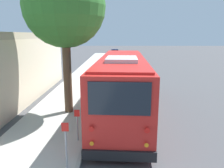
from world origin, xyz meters
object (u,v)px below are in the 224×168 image
(parked_sedan_navy, at_px, (115,52))
(sign_post_near, at_px, (66,146))
(shuttle_bus, at_px, (122,82))
(fire_hydrant, at_px, (97,75))
(parked_sedan_white, at_px, (115,58))
(street_tree, at_px, (65,1))
(parked_sedan_maroon, at_px, (115,55))
(parked_sedan_silver, at_px, (113,71))
(sign_post_far, at_px, (77,125))
(parked_sedan_blue, at_px, (114,64))

(parked_sedan_navy, xyz_separation_m, sign_post_near, (-42.90, 1.33, 0.39))
(shuttle_bus, height_order, fire_hydrant, shuttle_bus)
(parked_sedan_white, xyz_separation_m, street_tree, (-24.24, 2.56, 5.51))
(parked_sedan_maroon, xyz_separation_m, street_tree, (-30.78, 2.50, 5.49))
(parked_sedan_silver, xyz_separation_m, parked_sedan_navy, (25.92, -0.03, 0.02))
(parked_sedan_silver, xyz_separation_m, sign_post_far, (-14.94, 1.30, 0.25))
(parked_sedan_blue, bearing_deg, street_tree, 171.38)
(parked_sedan_navy, bearing_deg, parked_sedan_silver, 175.08)
(shuttle_bus, distance_m, parked_sedan_white, 24.05)
(parked_sedan_blue, bearing_deg, shuttle_bus, -178.74)
(parked_sedan_blue, distance_m, fire_hydrant, 8.60)
(parked_sedan_maroon, distance_m, fire_hydrant, 21.87)
(shuttle_bus, height_order, parked_sedan_silver, shuttle_bus)
(parked_sedan_blue, relative_size, sign_post_far, 3.14)
(parked_sedan_maroon, bearing_deg, sign_post_far, -178.97)
(parked_sedan_navy, bearing_deg, sign_post_far, 173.28)
(sign_post_near, distance_m, fire_hydrant, 14.62)
(parked_sedan_white, distance_m, parked_sedan_navy, 13.02)
(parked_sedan_maroon, bearing_deg, shuttle_bus, -175.68)
(street_tree, bearing_deg, parked_sedan_silver, -11.92)
(parked_sedan_navy, height_order, fire_hydrant, parked_sedan_navy)
(street_tree, bearing_deg, shuttle_bus, -85.71)
(shuttle_bus, relative_size, parked_sedan_white, 2.43)
(sign_post_far, bearing_deg, parked_sedan_navy, -1.86)
(parked_sedan_white, relative_size, fire_hydrant, 5.68)
(street_tree, bearing_deg, parked_sedan_blue, -7.98)
(parked_sedan_maroon, distance_m, sign_post_near, 36.45)
(shuttle_bus, height_order, parked_sedan_blue, shuttle_bus)
(parked_sedan_silver, height_order, fire_hydrant, parked_sedan_silver)
(parked_sedan_silver, xyz_separation_m, fire_hydrant, (-2.37, 1.60, -0.03))
(shuttle_bus, bearing_deg, street_tree, 96.95)
(fire_hydrant, bearing_deg, parked_sedan_navy, -3.29)
(parked_sedan_silver, bearing_deg, shuttle_bus, -175.41)
(parked_sedan_white, height_order, fire_hydrant, parked_sedan_white)
(parked_sedan_navy, relative_size, street_tree, 0.52)
(parked_sedan_white, distance_m, sign_post_far, 27.88)
(parked_sedan_white, relative_size, sign_post_far, 3.48)
(parked_sedan_maroon, height_order, street_tree, street_tree)
(parked_sedan_white, bearing_deg, parked_sedan_silver, 174.54)
(shuttle_bus, relative_size, sign_post_far, 8.46)
(street_tree, distance_m, fire_hydrant, 10.58)
(shuttle_bus, distance_m, sign_post_near, 6.23)
(parked_sedan_maroon, distance_m, street_tree, 31.36)
(sign_post_near, bearing_deg, fire_hydrant, 1.17)
(parked_sedan_silver, bearing_deg, parked_sedan_blue, 0.99)
(shuttle_bus, height_order, sign_post_near, shuttle_bus)
(parked_sedan_silver, height_order, sign_post_near, sign_post_near)
(parked_sedan_blue, xyz_separation_m, parked_sedan_white, (6.83, -0.12, -0.01))
(parked_sedan_navy, bearing_deg, street_tree, 171.42)
(parked_sedan_silver, distance_m, parked_sedan_white, 12.90)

